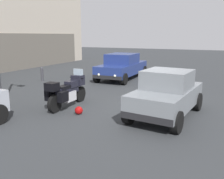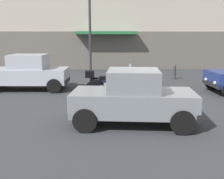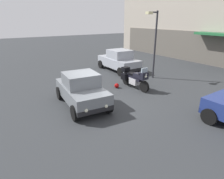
{
  "view_description": "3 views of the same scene",
  "coord_description": "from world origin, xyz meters",
  "px_view_note": "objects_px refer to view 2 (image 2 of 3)",
  "views": [
    {
      "loc": [
        -8.19,
        -2.59,
        2.67
      ],
      "look_at": [
        -0.51,
        1.16,
        0.77
      ],
      "focal_mm": 39.38,
      "sensor_mm": 36.0,
      "label": 1
    },
    {
      "loc": [
        -1.13,
        -8.19,
        2.47
      ],
      "look_at": [
        -0.9,
        0.51,
        0.76
      ],
      "focal_mm": 43.72,
      "sensor_mm": 36.0,
      "label": 2
    },
    {
      "loc": [
        7.44,
        -4.17,
        3.84
      ],
      "look_at": [
        0.11,
        0.63,
        0.64
      ],
      "focal_mm": 31.01,
      "sensor_mm": 36.0,
      "label": 3
    }
  ],
  "objects_px": {
    "motorcycle": "(111,82)",
    "streetlamp_curbside": "(90,32)",
    "bollard_curbside": "(175,72)",
    "helmet": "(97,98)",
    "car_compact_side": "(133,98)",
    "car_hatchback_near": "(27,73)"
  },
  "relations": [
    {
      "from": "car_hatchback_near",
      "to": "streetlamp_curbside",
      "type": "height_order",
      "value": "streetlamp_curbside"
    },
    {
      "from": "motorcycle",
      "to": "streetlamp_curbside",
      "type": "distance_m",
      "value": 3.22
    },
    {
      "from": "streetlamp_curbside",
      "to": "bollard_curbside",
      "type": "height_order",
      "value": "streetlamp_curbside"
    },
    {
      "from": "helmet",
      "to": "streetlamp_curbside",
      "type": "xyz_separation_m",
      "value": [
        -0.4,
        3.16,
        2.53
      ]
    },
    {
      "from": "motorcycle",
      "to": "bollard_curbside",
      "type": "bearing_deg",
      "value": 49.99
    },
    {
      "from": "car_hatchback_near",
      "to": "car_compact_side",
      "type": "distance_m",
      "value": 6.83
    },
    {
      "from": "car_compact_side",
      "to": "bollard_curbside",
      "type": "distance_m",
      "value": 8.86
    },
    {
      "from": "car_hatchback_near",
      "to": "bollard_curbside",
      "type": "height_order",
      "value": "car_hatchback_near"
    },
    {
      "from": "car_hatchback_near",
      "to": "car_compact_side",
      "type": "bearing_deg",
      "value": 131.6
    },
    {
      "from": "streetlamp_curbside",
      "to": "bollard_curbside",
      "type": "relative_size",
      "value": 5.26
    },
    {
      "from": "car_hatchback_near",
      "to": "streetlamp_curbside",
      "type": "relative_size",
      "value": 0.9
    },
    {
      "from": "helmet",
      "to": "car_compact_side",
      "type": "bearing_deg",
      "value": -68.03
    },
    {
      "from": "car_hatchback_near",
      "to": "motorcycle",
      "type": "bearing_deg",
      "value": 158.93
    },
    {
      "from": "bollard_curbside",
      "to": "helmet",
      "type": "bearing_deg",
      "value": -128.55
    },
    {
      "from": "helmet",
      "to": "car_compact_side",
      "type": "relative_size",
      "value": 0.08
    },
    {
      "from": "motorcycle",
      "to": "car_compact_side",
      "type": "height_order",
      "value": "car_compact_side"
    },
    {
      "from": "streetlamp_curbside",
      "to": "helmet",
      "type": "bearing_deg",
      "value": -82.87
    },
    {
      "from": "car_compact_side",
      "to": "streetlamp_curbside",
      "type": "relative_size",
      "value": 0.82
    },
    {
      "from": "car_compact_side",
      "to": "streetlamp_curbside",
      "type": "height_order",
      "value": "streetlamp_curbside"
    },
    {
      "from": "motorcycle",
      "to": "helmet",
      "type": "height_order",
      "value": "motorcycle"
    },
    {
      "from": "bollard_curbside",
      "to": "car_compact_side",
      "type": "bearing_deg",
      "value": -111.66
    },
    {
      "from": "motorcycle",
      "to": "car_hatchback_near",
      "type": "xyz_separation_m",
      "value": [
        -3.87,
        1.6,
        0.19
      ]
    }
  ]
}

